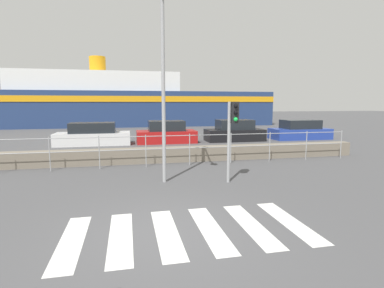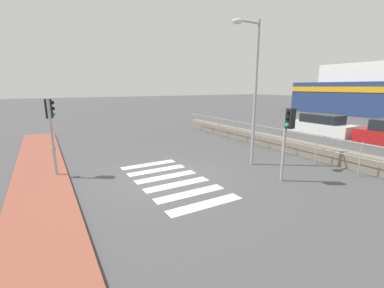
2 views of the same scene
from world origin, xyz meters
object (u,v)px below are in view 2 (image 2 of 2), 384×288
parked_car_white (321,125)px  traffic_light_far (288,129)px  traffic_light_near (51,122)px  streetlamp (251,78)px

parked_car_white → traffic_light_far: bearing=-62.3°
traffic_light_near → parked_car_white: 17.34m
traffic_light_near → streetlamp: streetlamp is taller
streetlamp → parked_car_white: bearing=107.9°
traffic_light_near → traffic_light_far: (4.72, 6.96, -0.16)m
parked_car_white → traffic_light_near: bearing=-87.7°
streetlamp → parked_car_white: 11.03m
traffic_light_near → traffic_light_far: 8.42m
traffic_light_near → streetlamp: (2.57, 7.19, 1.59)m
traffic_light_far → parked_car_white: bearing=117.7°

